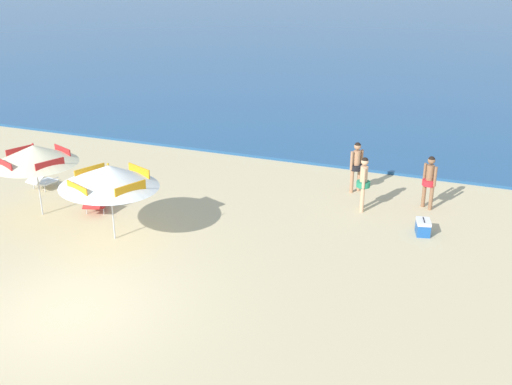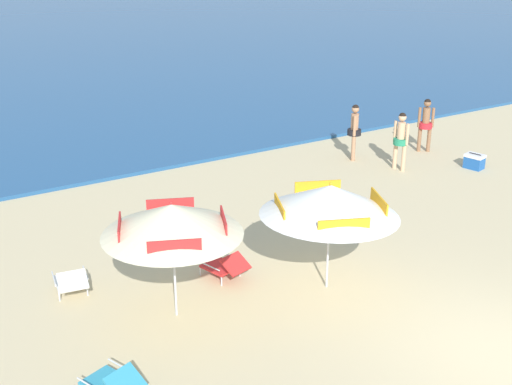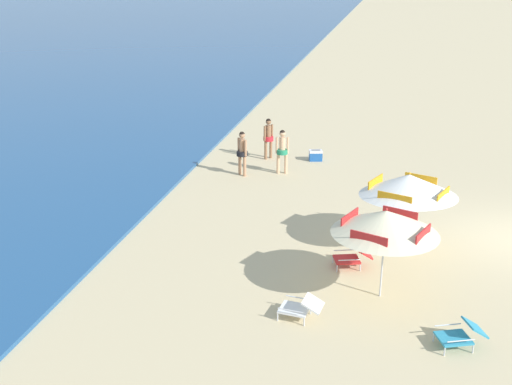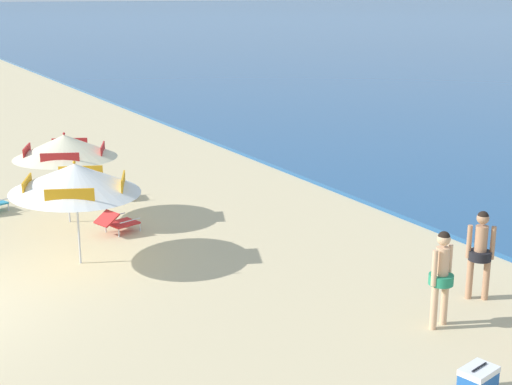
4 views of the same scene
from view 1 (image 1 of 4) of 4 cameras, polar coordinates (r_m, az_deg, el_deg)
ground_plane at (r=13.18m, az=-17.17°, el=-10.70°), size 800.00×800.00×0.00m
beach_umbrella_striped_main at (r=17.38m, az=-20.35°, el=3.40°), size 3.14×3.14×2.10m
beach_umbrella_striped_second at (r=15.32m, az=-13.80°, el=1.52°), size 3.37×3.36×2.06m
lounge_chair_beside_umbrella at (r=17.57m, az=-14.96°, el=-1.01°), size 0.76×1.01×0.52m
lounge_chair_facing_sea at (r=19.81m, az=-19.66°, el=1.06°), size 0.66×0.95×0.52m
person_standing_near_shore at (r=18.49m, az=9.53°, el=2.74°), size 0.39×0.39×1.59m
person_standing_beside at (r=17.72m, az=16.17°, el=1.28°), size 0.40×0.39×1.57m
person_wading_in at (r=17.15m, az=10.19°, el=1.18°), size 0.39×0.46×1.59m
cooler_box at (r=16.29m, az=15.59°, el=-3.20°), size 0.46×0.56×0.43m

